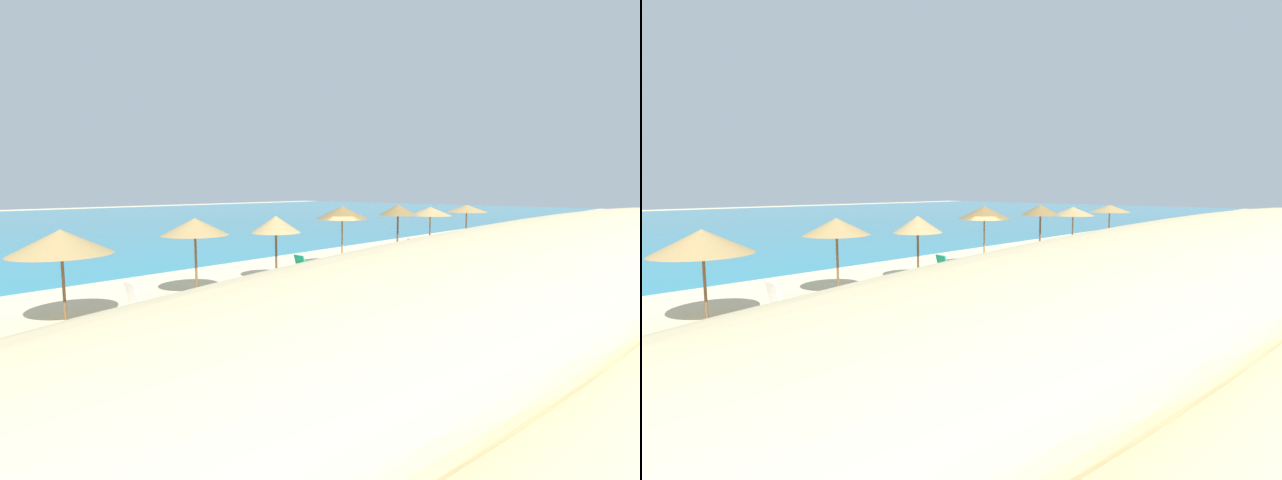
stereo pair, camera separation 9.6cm
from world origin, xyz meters
TOP-DOWN VIEW (x-y plane):
  - ground_plane at (0.00, 0.00)m, footprint 160.00×160.00m
  - sea_water at (0.00, 40.74)m, footprint 160.00×68.13m
  - dune_ridge at (2.91, -8.63)m, footprint 44.93×7.92m
  - beach_umbrella_1 at (-10.48, 1.35)m, footprint 2.66×2.66m
  - beach_umbrella_2 at (-6.12, 1.66)m, footprint 2.31×2.31m
  - beach_umbrella_3 at (-2.52, 1.50)m, footprint 1.98×1.98m
  - beach_umbrella_4 at (1.53, 1.41)m, footprint 2.41×2.41m
  - beach_umbrella_5 at (5.85, 1.19)m, footprint 2.05×2.05m
  - beach_umbrella_6 at (9.96, 1.57)m, footprint 2.51×2.51m
  - beach_umbrella_7 at (14.13, 1.22)m, footprint 2.68×2.68m
  - lounge_chair_0 at (5.56, 0.13)m, footprint 1.47×1.05m
  - lounge_chair_2 at (-9.47, 0.41)m, footprint 1.57×0.64m
  - lounge_chair_3 at (-2.46, 0.61)m, footprint 1.48×0.74m
  - beach_ball at (15.81, -2.01)m, footprint 0.28×0.28m
  - cooler_box at (-1.37, 0.57)m, footprint 0.64×0.67m

SIDE VIEW (x-z plane):
  - ground_plane at x=0.00m, z-range 0.00..0.00m
  - sea_water at x=0.00m, z-range 0.00..0.01m
  - beach_ball at x=15.81m, z-range 0.00..0.28m
  - cooler_box at x=-1.37m, z-range 0.00..0.35m
  - lounge_chair_2 at x=-9.47m, z-range -0.14..0.99m
  - lounge_chair_3 at x=-2.46m, z-range -0.11..1.02m
  - lounge_chair_0 at x=5.56m, z-range -0.07..1.06m
  - dune_ridge at x=2.91m, z-range 0.00..2.97m
  - beach_umbrella_1 at x=-10.48m, z-range 0.98..3.64m
  - beach_umbrella_3 at x=-2.52m, z-range 0.98..3.65m
  - beach_umbrella_6 at x=9.96m, z-range 1.05..3.68m
  - beach_umbrella_7 at x=14.13m, z-range 1.08..3.71m
  - beach_umbrella_2 at x=-6.12m, z-range 1.07..3.81m
  - beach_umbrella_5 at x=5.85m, z-range 1.15..4.04m
  - beach_umbrella_4 at x=1.53m, z-range 1.16..4.10m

